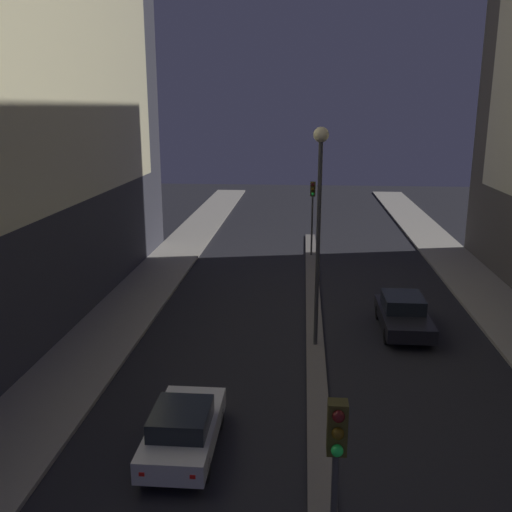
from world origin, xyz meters
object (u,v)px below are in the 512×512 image
object	(u,v)px
traffic_light_near	(335,472)
street_lamp	(319,195)
car_left_lane	(183,429)
traffic_light_mid	(313,202)
car_right_lane	(403,314)

from	to	relation	value
traffic_light_near	street_lamp	world-z (taller)	street_lamp
street_lamp	car_left_lane	size ratio (longest dim) A/B	2.10
car_left_lane	traffic_light_mid	bearing A→B (deg)	80.19
street_lamp	car_right_lane	world-z (taller)	street_lamp
street_lamp	car_left_lane	bearing A→B (deg)	-116.47
traffic_light_mid	street_lamp	world-z (taller)	street_lamp
traffic_light_near	car_left_lane	size ratio (longest dim) A/B	1.16
street_lamp	car_left_lane	distance (m)	10.02
traffic_light_near	traffic_light_mid	xyz separation A→B (m)	(0.00, 27.38, 0.00)
street_lamp	car_left_lane	world-z (taller)	street_lamp
car_right_lane	traffic_light_near	bearing A→B (deg)	-103.90
car_right_lane	traffic_light_mid	bearing A→B (deg)	107.17
traffic_light_near	car_right_lane	distance (m)	15.91
street_lamp	car_right_lane	size ratio (longest dim) A/B	1.91
car_right_lane	street_lamp	bearing A→B (deg)	-151.60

